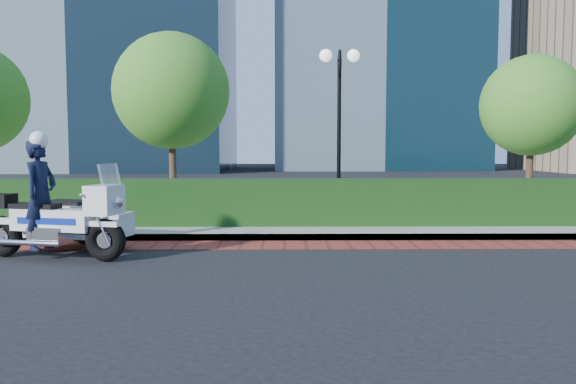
{
  "coord_description": "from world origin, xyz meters",
  "views": [
    {
      "loc": [
        -0.47,
        -9.16,
        1.86
      ],
      "look_at": [
        -0.34,
        1.88,
        1.0
      ],
      "focal_mm": 35.0,
      "sensor_mm": 36.0,
      "label": 1
    }
  ],
  "objects_px": {
    "tree_b": "(172,91)",
    "police_motorcycle": "(61,213)",
    "lamppost": "(339,105)",
    "tree_c": "(532,106)"
  },
  "relations": [
    {
      "from": "tree_b",
      "to": "police_motorcycle",
      "type": "relative_size",
      "value": 1.86
    },
    {
      "from": "police_motorcycle",
      "to": "tree_c",
      "type": "bearing_deg",
      "value": 41.73
    },
    {
      "from": "lamppost",
      "to": "tree_b",
      "type": "relative_size",
      "value": 0.86
    },
    {
      "from": "lamppost",
      "to": "tree_c",
      "type": "relative_size",
      "value": 0.98
    },
    {
      "from": "lamppost",
      "to": "police_motorcycle",
      "type": "relative_size",
      "value": 1.6
    },
    {
      "from": "tree_b",
      "to": "police_motorcycle",
      "type": "bearing_deg",
      "value": -97.98
    },
    {
      "from": "tree_b",
      "to": "police_motorcycle",
      "type": "height_order",
      "value": "tree_b"
    },
    {
      "from": "tree_b",
      "to": "lamppost",
      "type": "bearing_deg",
      "value": -16.11
    },
    {
      "from": "tree_c",
      "to": "police_motorcycle",
      "type": "bearing_deg",
      "value": -151.41
    },
    {
      "from": "tree_c",
      "to": "police_motorcycle",
      "type": "relative_size",
      "value": 1.64
    }
  ]
}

